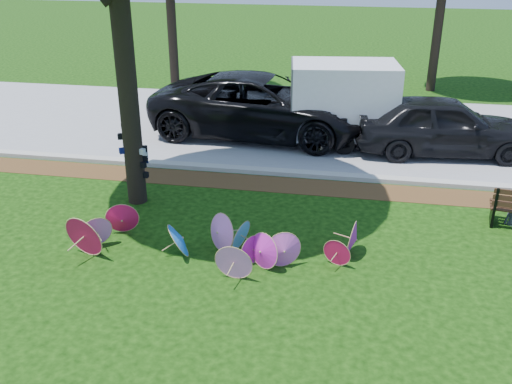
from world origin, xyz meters
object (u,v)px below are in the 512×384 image
Objects in this scene: cargo_trailer at (343,99)px; dark_pickup at (444,125)px; black_van at (262,106)px; parasol_pile at (205,240)px.

dark_pickup is at bearing -15.45° from cargo_trailer.
black_van reaches higher than dark_pickup.
dark_pickup is 1.64× the size of cargo_trailer.
black_van is 5.43m from dark_pickup.
black_van reaches higher than parasol_pile.
black_van is at bearing 165.38° from cargo_trailer.
parasol_pile is 1.91× the size of cargo_trailer.
black_van is 2.55m from cargo_trailer.
cargo_trailer is (2.50, -0.32, 0.41)m from black_van.
cargo_trailer is (-2.88, 0.42, 0.52)m from dark_pickup.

